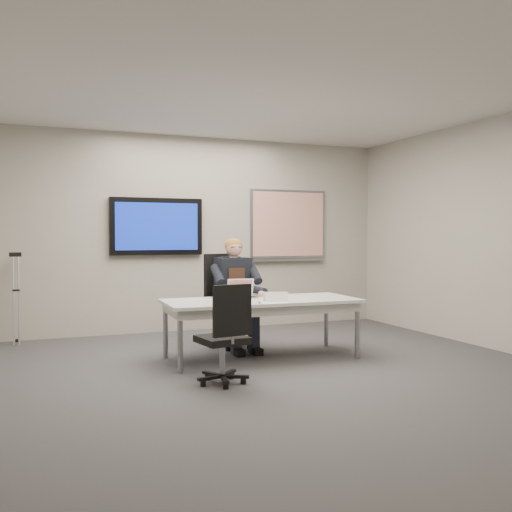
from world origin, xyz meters
name	(u,v)px	position (x,y,z in m)	size (l,w,h in m)	color
floor	(274,377)	(0.00, 0.00, 0.00)	(6.00, 6.00, 0.02)	#3B3B3E
ceiling	(274,85)	(0.00, 0.00, 2.80)	(6.00, 6.00, 0.02)	silver
wall_back	(190,234)	(0.00, 3.00, 1.40)	(6.00, 0.02, 2.80)	#A49E94
wall_right	(512,233)	(3.00, 0.00, 1.40)	(0.02, 6.00, 2.80)	#A49E94
conference_table	(261,306)	(0.22, 0.84, 0.59)	(2.17, 0.96, 0.66)	silver
tv_display	(157,226)	(-0.50, 2.95, 1.50)	(1.30, 0.09, 0.80)	black
whiteboard	(288,225)	(1.55, 2.97, 1.53)	(1.25, 0.08, 1.10)	gray
office_chair_far	(229,318)	(0.11, 1.62, 0.36)	(0.72, 0.72, 1.15)	black
office_chair_near	(224,353)	(-0.53, -0.07, 0.29)	(0.51, 0.51, 0.93)	black
seated_person	(238,305)	(0.13, 1.36, 0.54)	(0.44, 0.75, 1.34)	#1D2130
crutch	(16,297)	(-2.33, 2.79, 0.60)	(0.16, 0.32, 1.19)	#A0A2A7
laptop	(243,293)	(0.07, 1.04, 0.72)	(0.33, 0.32, 0.22)	silver
name_tent	(276,296)	(0.30, 0.62, 0.71)	(0.25, 0.07, 0.10)	white
pen	(259,303)	(0.06, 0.51, 0.67)	(0.01, 0.01, 0.14)	black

